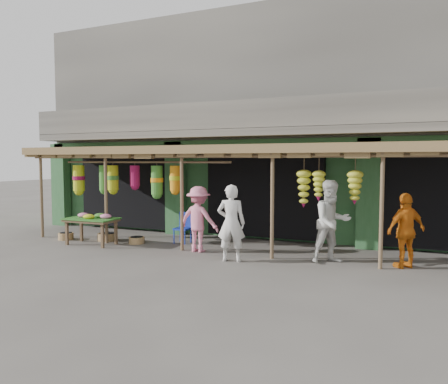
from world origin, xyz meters
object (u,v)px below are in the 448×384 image
at_px(person_front, 231,223).
at_px(person_shopper, 199,219).
at_px(person_vendor, 406,231).
at_px(flower_table, 92,220).
at_px(person_right, 332,222).
at_px(blue_chair, 184,226).

xyz_separation_m(person_front, person_shopper, (-1.21, 0.68, -0.05)).
distance_m(person_front, person_vendor, 3.93).
height_order(flower_table, person_front, person_front).
height_order(person_vendor, person_shopper, person_shopper).
height_order(person_front, person_right, person_right).
xyz_separation_m(person_front, person_right, (2.21, 0.81, 0.05)).
distance_m(blue_chair, person_front, 2.77).
relative_size(person_right, person_shopper, 1.13).
bearing_deg(person_right, blue_chair, 131.09).
height_order(flower_table, person_right, person_right).
relative_size(flower_table, person_right, 0.78).
bearing_deg(person_right, person_shopper, 143.95).
bearing_deg(flower_table, person_shopper, 4.19).
bearing_deg(person_front, person_right, -173.60).
distance_m(person_front, person_right, 2.35).
bearing_deg(person_vendor, flower_table, -38.73).
xyz_separation_m(flower_table, blue_chair, (2.24, 1.31, -0.22)).
bearing_deg(blue_chair, person_front, -35.99).
xyz_separation_m(flower_table, person_right, (6.64, 0.48, 0.26)).
xyz_separation_m(blue_chair, person_vendor, (6.00, -0.66, 0.35)).
bearing_deg(person_front, person_shopper, -42.86).
relative_size(blue_chair, person_right, 0.45).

